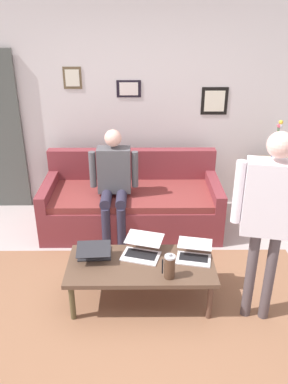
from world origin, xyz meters
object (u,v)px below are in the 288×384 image
laptop_left (142,250)px  laptop_right (94,252)px  couch (132,204)px  coffee_table (141,267)px  french_press (170,266)px  side_shelf (269,188)px  flower_vase (276,144)px  person_standing (271,208)px  laptop_center (194,254)px  person_seated (114,179)px

laptop_left → laptop_right: size_ratio=1.26×
couch → coffee_table: (-0.11, 1.37, 0.06)m
french_press → side_shelf: 2.32m
laptop_right → laptop_left: bearing=-175.8°
flower_vase → coffee_table: bearing=44.8°
couch → person_standing: (-1.12, 1.59, 0.78)m
couch → french_press: bearing=102.6°
laptop_center → french_press: size_ratio=1.49×
laptop_center → side_shelf: (-1.16, -1.55, -0.07)m
french_press → person_seated: 1.46m
side_shelf → person_seated: size_ratio=0.60×
person_seated → person_standing: bearing=133.8°
laptop_left → laptop_right: (0.44, 0.03, 0.00)m
laptop_center → person_standing: (-0.52, 0.31, 0.63)m
coffee_table → flower_vase: size_ratio=2.63×
laptop_right → flower_vase: bearing=-143.8°
side_shelf → person_seated: 2.04m
laptop_left → laptop_right: 0.44m
laptop_center → flower_vase: (-1.17, -1.55, 0.52)m
french_press → person_standing: size_ratio=0.14×
person_standing → laptop_right: bearing=-13.2°
french_press → person_standing: person_standing is taller
laptop_center → person_seated: person_seated is taller
coffee_table → person_seated: 1.24m
person_standing → person_seated: 1.92m
couch → coffee_table: size_ratio=1.59×
french_press → laptop_right: bearing=-25.0°
laptop_right → person_standing: size_ratio=0.20×
coffee_table → person_seated: size_ratio=1.03×
laptop_right → couch: bearing=-104.2°
side_shelf → person_seated: person_seated is taller
person_standing → person_seated: size_ratio=1.32×
laptop_right → flower_vase: size_ratio=0.68×
flower_vase → person_seated: person_seated is taller
couch → laptop_left: size_ratio=4.87×
coffee_table → laptop_right: (0.43, -0.12, 0.09)m
laptop_right → flower_vase: flower_vase is taller
laptop_center → french_press: 0.38m
couch → laptop_left: couch is taller
coffee_table → flower_vase: 2.41m
french_press → person_seated: (0.54, -1.34, 0.21)m
couch → flower_vase: (-1.76, -0.27, 0.67)m
couch → flower_vase: 1.90m
laptop_left → person_standing: bearing=159.7°
laptop_right → person_seated: bearing=-97.0°
coffee_table → laptop_center: laptop_center is taller
side_shelf → person_standing: person_standing is taller
couch → laptop_right: couch is taller
flower_vase → person_standing: size_ratio=0.30×
laptop_right → person_standing: 1.60m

